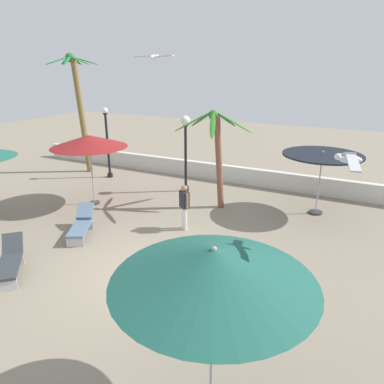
{
  "coord_description": "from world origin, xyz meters",
  "views": [
    {
      "loc": [
        5.09,
        -7.09,
        5.45
      ],
      "look_at": [
        0.0,
        3.1,
        1.4
      ],
      "focal_mm": 33.25,
      "sensor_mm": 36.0,
      "label": 1
    }
  ],
  "objects_px": {
    "palm_tree_0": "(217,145)",
    "lamp_post_1": "(107,140)",
    "seagull_1": "(154,57)",
    "patio_umbrella_4": "(214,266)",
    "lounge_chair_1": "(10,261)",
    "palm_tree_1": "(78,100)",
    "seagull_0": "(349,159)",
    "patio_umbrella_1": "(89,141)",
    "lamp_post_0": "(186,140)",
    "lounge_chair_0": "(81,224)",
    "guest_0": "(184,203)",
    "patio_umbrella_3": "(322,157)"
  },
  "relations": [
    {
      "from": "palm_tree_0",
      "to": "lamp_post_1",
      "type": "distance_m",
      "value": 6.64
    },
    {
      "from": "palm_tree_0",
      "to": "seagull_1",
      "type": "distance_m",
      "value": 5.37
    },
    {
      "from": "patio_umbrella_4",
      "to": "lounge_chair_1",
      "type": "height_order",
      "value": "patio_umbrella_4"
    },
    {
      "from": "patio_umbrella_4",
      "to": "palm_tree_1",
      "type": "relative_size",
      "value": 0.52
    },
    {
      "from": "palm_tree_1",
      "to": "lamp_post_1",
      "type": "xyz_separation_m",
      "value": [
        1.98,
        -0.35,
        -1.89
      ]
    },
    {
      "from": "lamp_post_1",
      "to": "seagull_1",
      "type": "height_order",
      "value": "seagull_1"
    },
    {
      "from": "seagull_1",
      "to": "seagull_0",
      "type": "bearing_deg",
      "value": -29.36
    },
    {
      "from": "patio_umbrella_1",
      "to": "palm_tree_1",
      "type": "distance_m",
      "value": 5.44
    },
    {
      "from": "patio_umbrella_1",
      "to": "lamp_post_1",
      "type": "bearing_deg",
      "value": 119.3
    },
    {
      "from": "patio_umbrella_4",
      "to": "palm_tree_0",
      "type": "xyz_separation_m",
      "value": [
        -3.57,
        8.63,
        -0.28
      ]
    },
    {
      "from": "lamp_post_0",
      "to": "lounge_chair_0",
      "type": "distance_m",
      "value": 6.03
    },
    {
      "from": "patio_umbrella_4",
      "to": "lamp_post_1",
      "type": "bearing_deg",
      "value": 135.38
    },
    {
      "from": "patio_umbrella_4",
      "to": "palm_tree_0",
      "type": "distance_m",
      "value": 9.34
    },
    {
      "from": "patio_umbrella_1",
      "to": "patio_umbrella_4",
      "type": "xyz_separation_m",
      "value": [
        8.19,
        -6.6,
        0.18
      ]
    },
    {
      "from": "palm_tree_0",
      "to": "guest_0",
      "type": "height_order",
      "value": "palm_tree_0"
    },
    {
      "from": "lounge_chair_0",
      "to": "seagull_1",
      "type": "distance_m",
      "value": 6.1
    },
    {
      "from": "lamp_post_0",
      "to": "palm_tree_1",
      "type": "bearing_deg",
      "value": 175.43
    },
    {
      "from": "lounge_chair_0",
      "to": "seagull_0",
      "type": "xyz_separation_m",
      "value": [
        8.07,
        -2.72,
        3.8
      ]
    },
    {
      "from": "patio_umbrella_4",
      "to": "seagull_0",
      "type": "relative_size",
      "value": 2.76
    },
    {
      "from": "patio_umbrella_4",
      "to": "palm_tree_0",
      "type": "relative_size",
      "value": 0.81
    },
    {
      "from": "patio_umbrella_1",
      "to": "lounge_chair_1",
      "type": "relative_size",
      "value": 1.74
    },
    {
      "from": "patio_umbrella_1",
      "to": "lamp_post_1",
      "type": "height_order",
      "value": "lamp_post_1"
    },
    {
      "from": "palm_tree_0",
      "to": "patio_umbrella_3",
      "type": "bearing_deg",
      "value": 15.28
    },
    {
      "from": "patio_umbrella_1",
      "to": "lounge_chair_1",
      "type": "xyz_separation_m",
      "value": [
        1.51,
        -5.16,
        -2.26
      ]
    },
    {
      "from": "patio_umbrella_1",
      "to": "seagull_1",
      "type": "bearing_deg",
      "value": -26.82
    },
    {
      "from": "seagull_1",
      "to": "lamp_post_1",
      "type": "bearing_deg",
      "value": 138.94
    },
    {
      "from": "palm_tree_1",
      "to": "lamp_post_1",
      "type": "distance_m",
      "value": 2.76
    },
    {
      "from": "patio_umbrella_3",
      "to": "lounge_chair_0",
      "type": "height_order",
      "value": "patio_umbrella_3"
    },
    {
      "from": "lamp_post_1",
      "to": "lounge_chair_0",
      "type": "relative_size",
      "value": 1.86
    },
    {
      "from": "lamp_post_1",
      "to": "guest_0",
      "type": "bearing_deg",
      "value": -30.87
    },
    {
      "from": "lamp_post_1",
      "to": "lounge_chair_0",
      "type": "bearing_deg",
      "value": -59.15
    },
    {
      "from": "patio_umbrella_1",
      "to": "patio_umbrella_4",
      "type": "relative_size",
      "value": 0.96
    },
    {
      "from": "lamp_post_1",
      "to": "seagull_1",
      "type": "bearing_deg",
      "value": -41.06
    },
    {
      "from": "palm_tree_0",
      "to": "seagull_0",
      "type": "height_order",
      "value": "seagull_0"
    },
    {
      "from": "lounge_chair_0",
      "to": "seagull_0",
      "type": "relative_size",
      "value": 1.67
    },
    {
      "from": "patio_umbrella_1",
      "to": "lamp_post_1",
      "type": "xyz_separation_m",
      "value": [
        -1.86,
        3.32,
        -0.73
      ]
    },
    {
      "from": "palm_tree_1",
      "to": "seagull_1",
      "type": "distance_m",
      "value": 10.57
    },
    {
      "from": "lamp_post_1",
      "to": "seagull_1",
      "type": "distance_m",
      "value": 9.41
    },
    {
      "from": "patio_umbrella_4",
      "to": "seagull_0",
      "type": "distance_m",
      "value": 2.47
    },
    {
      "from": "guest_0",
      "to": "palm_tree_0",
      "type": "bearing_deg",
      "value": 87.3
    },
    {
      "from": "lamp_post_1",
      "to": "seagull_0",
      "type": "bearing_deg",
      "value": -36.38
    },
    {
      "from": "patio_umbrella_1",
      "to": "seagull_0",
      "type": "relative_size",
      "value": 2.66
    },
    {
      "from": "palm_tree_0",
      "to": "lamp_post_0",
      "type": "xyz_separation_m",
      "value": [
        -1.96,
        1.13,
        -0.19
      ]
    },
    {
      "from": "lounge_chair_1",
      "to": "seagull_0",
      "type": "xyz_separation_m",
      "value": [
        8.14,
        -0.01,
        3.82
      ]
    },
    {
      "from": "patio_umbrella_3",
      "to": "lamp_post_1",
      "type": "height_order",
      "value": "lamp_post_1"
    },
    {
      "from": "palm_tree_1",
      "to": "lounge_chair_1",
      "type": "xyz_separation_m",
      "value": [
        5.36,
        -8.83,
        -3.42
      ]
    },
    {
      "from": "patio_umbrella_1",
      "to": "palm_tree_0",
      "type": "height_order",
      "value": "palm_tree_0"
    },
    {
      "from": "seagull_1",
      "to": "guest_0",
      "type": "bearing_deg",
      "value": 94.22
    },
    {
      "from": "patio_umbrella_3",
      "to": "patio_umbrella_4",
      "type": "relative_size",
      "value": 0.93
    },
    {
      "from": "patio_umbrella_3",
      "to": "lounge_chair_1",
      "type": "distance_m",
      "value": 10.91
    }
  ]
}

